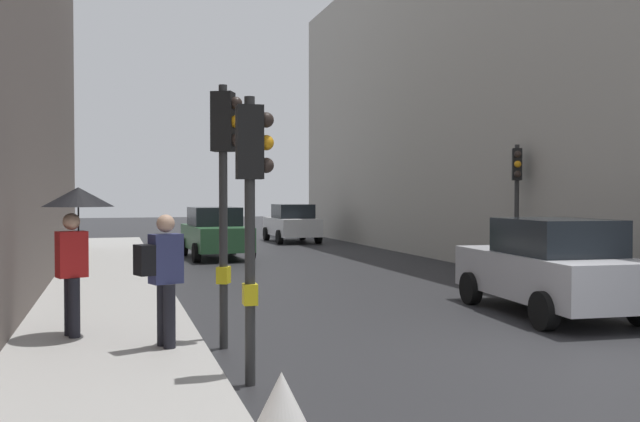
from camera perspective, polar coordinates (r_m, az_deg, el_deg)
The scene contains 13 objects.
ground_plane at distance 9.60m, azimuth 21.38°, elevation -11.90°, with size 120.00×120.00×0.00m, color #28282B.
sidewalk_kerb at distance 13.47m, azimuth -17.56°, elevation -7.70°, with size 2.60×40.00×0.16m, color #A8A5A0.
building_facade_right at distance 27.71m, azimuth 19.79°, elevation 8.99°, with size 12.00×28.22×11.80m, color #B2ADA3.
traffic_light_near_left at distance 7.71m, azimuth -5.80°, elevation 2.07°, with size 0.44×0.26×3.31m.
traffic_light_far_median at distance 26.60m, azimuth -5.92°, elevation 1.89°, with size 0.25×0.43×3.52m.
traffic_light_mid_street at distance 18.42m, azimuth 16.38°, elevation 2.05°, with size 0.36×0.45×3.52m.
traffic_light_near_right at distance 9.61m, azimuth -8.09°, elevation 3.70°, with size 0.45×0.35×3.74m.
car_silver_hatchback at distance 12.99m, azimuth 18.97°, elevation -4.50°, with size 2.28×4.33×1.76m.
car_white_compact at distance 31.23m, azimuth -2.41°, elevation -1.04°, with size 2.03×4.21×1.76m.
car_green_estate at distance 23.63m, azimuth -8.87°, elevation -1.83°, with size 2.18×4.28×1.76m.
pedestrian_with_umbrella at distance 10.24m, azimuth -19.99°, elevation -0.66°, with size 1.00×1.00×2.14m.
pedestrian_with_grey_backpack at distance 9.18m, azimuth -13.21°, elevation -5.08°, with size 0.66×0.46×1.77m.
warning_sign_triangle at distance 6.10m, azimuth -3.28°, elevation -16.42°, with size 0.64×0.64×0.65m, color silver.
Camera 1 is at (-5.84, -7.30, 2.19)m, focal length 37.68 mm.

